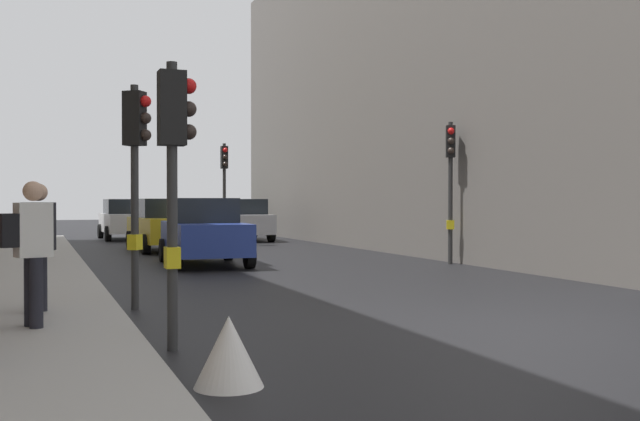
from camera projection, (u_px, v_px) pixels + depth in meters
name	position (u px, v px, depth m)	size (l,w,h in m)	color
ground_plane	(503.00, 326.00, 9.99)	(120.00, 120.00, 0.00)	black
sidewalk_kerb	(19.00, 290.00, 13.37)	(2.86, 40.00, 0.16)	#A8A5A0
building_facade_right	(496.00, 88.00, 28.56)	(12.00, 26.94, 12.09)	slate
traffic_light_mid_street	(451.00, 166.00, 19.68)	(0.35, 0.45, 3.79)	#2D2D2D
traffic_light_near_left	(174.00, 152.00, 8.34)	(0.43, 0.24, 3.26)	#2D2D2D
traffic_light_far_median	(224.00, 175.00, 27.73)	(0.25, 0.43, 3.84)	#2D2D2D
traffic_light_near_right	(136.00, 155.00, 11.46)	(0.43, 0.39, 3.49)	#2D2D2D
car_white_compact	(125.00, 219.00, 32.34)	(2.12, 4.25, 1.76)	silver
car_blue_van	(204.00, 232.00, 19.51)	(2.17, 4.28, 1.76)	navy
car_yellow_taxi	(164.00, 225.00, 24.93)	(2.20, 4.29, 1.76)	yellow
car_green_estate	(212.00, 217.00, 36.43)	(2.07, 4.23, 1.76)	#2D6038
car_silver_hatchback	(242.00, 220.00, 31.26)	(2.03, 4.21, 1.76)	#BCBCC1
pedestrian_with_black_backpack	(29.00, 245.00, 8.93)	(0.65, 0.44, 1.77)	black
pedestrian_in_dark_coat	(39.00, 242.00, 10.15)	(0.46, 0.37, 1.77)	black
warning_sign_triangle	(229.00, 352.00, 6.70)	(0.64, 0.64, 0.65)	silver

